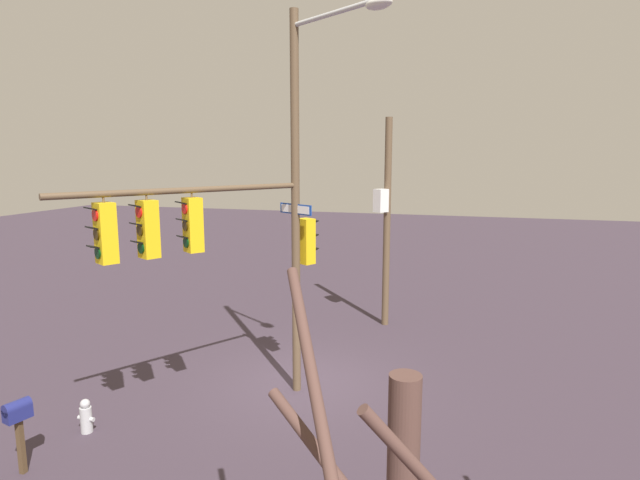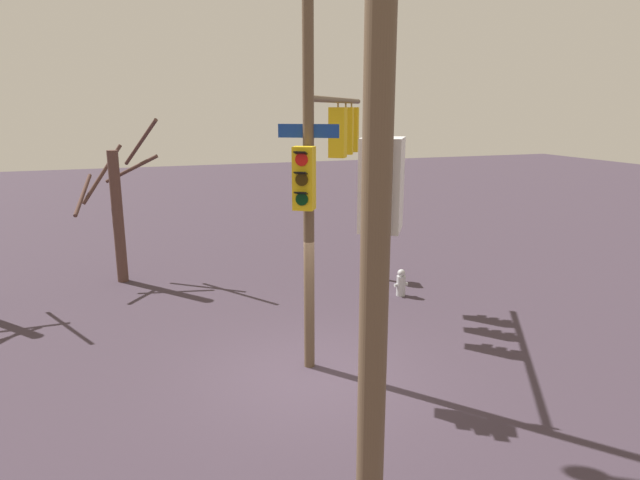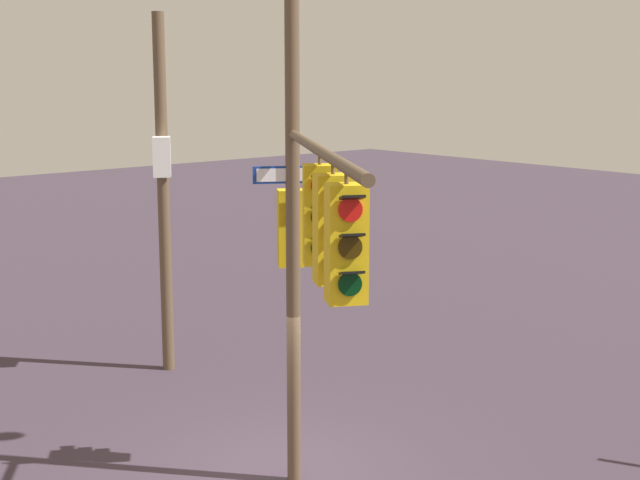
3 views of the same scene
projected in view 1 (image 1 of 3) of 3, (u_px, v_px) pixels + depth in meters
ground_plane at (306, 383)px, 13.07m from camera, size 80.00×80.00×0.00m
main_signal_pole_assembly at (246, 207)px, 10.92m from camera, size 5.41×5.17×8.95m
secondary_pole_assembly at (386, 219)px, 17.07m from camera, size 0.54×0.65×6.99m
fire_hydrant at (86, 417)px, 10.71m from camera, size 0.38×0.24×0.73m
mailbox at (18, 416)px, 9.20m from camera, size 0.35×0.49×1.41m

